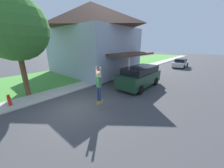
# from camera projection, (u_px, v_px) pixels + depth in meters

# --- Properties ---
(ground_plane) EXTENTS (120.00, 120.00, 0.00)m
(ground_plane) POSITION_uv_depth(u_px,v_px,m) (75.00, 110.00, 7.74)
(ground_plane) COLOR #3D3D3F
(lawn) EXTENTS (10.00, 80.00, 0.08)m
(lawn) POSITION_uv_depth(u_px,v_px,m) (79.00, 74.00, 17.03)
(lawn) COLOR #478E38
(lawn) RESTS_ON ground_plane
(sidewalk) EXTENTS (1.80, 80.00, 0.10)m
(sidewalk) POSITION_uv_depth(u_px,v_px,m) (102.00, 79.00, 14.29)
(sidewalk) COLOR #ADA89E
(sidewalk) RESTS_ON ground_plane
(house) EXTENTS (13.15, 8.91, 8.87)m
(house) POSITION_uv_depth(u_px,v_px,m) (92.00, 38.00, 16.73)
(house) COLOR #99A3B2
(house) RESTS_ON lawn
(lawn_tree_near) EXTENTS (4.39, 4.39, 7.04)m
(lawn_tree_near) POSITION_uv_depth(u_px,v_px,m) (14.00, 28.00, 8.32)
(lawn_tree_near) COLOR brown
(lawn_tree_near) RESTS_ON lawn
(suv_parked) EXTENTS (2.21, 5.01, 1.91)m
(suv_parked) POSITION_uv_depth(u_px,v_px,m) (140.00, 76.00, 11.64)
(suv_parked) COLOR #193823
(suv_parked) RESTS_ON ground_plane
(car_down_street) EXTENTS (1.87, 4.12, 1.47)m
(car_down_street) POSITION_uv_depth(u_px,v_px,m) (181.00, 63.00, 21.66)
(car_down_street) COLOR #B7B7BC
(car_down_street) RESTS_ON ground_plane
(skateboarder) EXTENTS (0.41, 0.24, 2.06)m
(skateboarder) POSITION_uv_depth(u_px,v_px,m) (99.00, 84.00, 7.25)
(skateboarder) COLOR navy
(skateboarder) RESTS_ON ground_plane
(skateboard) EXTENTS (0.39, 0.75, 0.35)m
(skateboard) POSITION_uv_depth(u_px,v_px,m) (99.00, 102.00, 7.72)
(skateboard) COLOR #A89323
(skateboard) RESTS_ON ground_plane
(fire_hydrant) EXTENTS (0.20, 0.20, 0.75)m
(fire_hydrant) POSITION_uv_depth(u_px,v_px,m) (9.00, 100.00, 8.00)
(fire_hydrant) COLOR red
(fire_hydrant) RESTS_ON sidewalk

